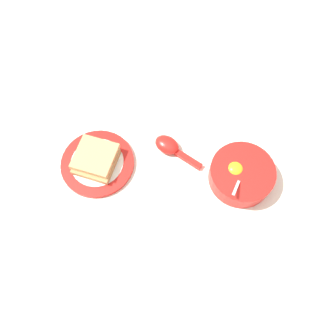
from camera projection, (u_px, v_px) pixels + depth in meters
ground_plane at (158, 199)px, 0.87m from camera, size 3.00×3.00×0.00m
egg_bowl at (241, 174)px, 0.87m from camera, size 0.17×0.17×0.08m
toast_plate at (98, 163)px, 0.90m from camera, size 0.20×0.20×0.01m
toast_sandwich at (96, 159)px, 0.88m from camera, size 0.15×0.15×0.03m
soup_spoon at (170, 147)px, 0.91m from camera, size 0.09×0.15×0.03m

